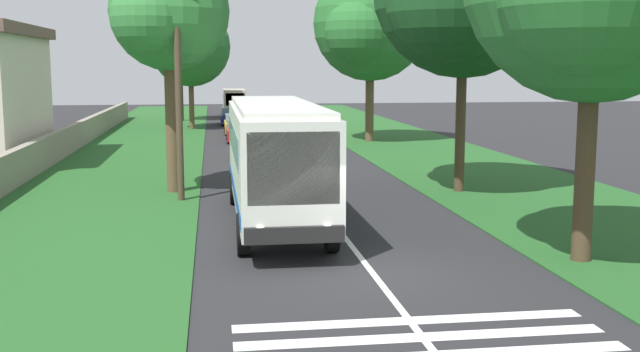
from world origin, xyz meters
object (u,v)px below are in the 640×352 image
trailing_car_2 (237,125)px  roadside_tree_left_2 (167,15)px  roadside_tree_right_2 (367,27)px  roadside_tree_left_0 (189,48)px  utility_pole (178,88)px  trailing_car_3 (232,117)px  trailing_minibus_0 (234,100)px  trailing_car_0 (251,146)px  roadside_tree_left_1 (177,27)px  trailing_car_1 (240,131)px  coach_bus (275,155)px

trailing_car_2 → roadside_tree_left_2: 25.85m
trailing_car_2 → roadside_tree_right_2: 12.29m
roadside_tree_left_0 → utility_pole: (-31.61, -0.49, -2.06)m
trailing_car_3 → utility_pole: 35.93m
roadside_tree_left_2 → roadside_tree_right_2: roadside_tree_right_2 is taller
trailing_minibus_0 → roadside_tree_left_0: size_ratio=0.65×
trailing_car_0 → roadside_tree_left_0: size_ratio=0.46×
trailing_car_3 → roadside_tree_left_2: roadside_tree_left_2 is taller
trailing_car_0 → roadside_tree_right_2: size_ratio=0.39×
trailing_minibus_0 → roadside_tree_left_2: 45.85m
trailing_minibus_0 → roadside_tree_right_2: bearing=-164.1°
roadside_tree_left_2 → trailing_car_3: bearing=-5.4°
roadside_tree_left_0 → roadside_tree_left_1: 9.08m
trailing_car_0 → roadside_tree_right_2: (8.00, -7.85, 6.62)m
roadside_tree_right_2 → trailing_car_1: bearing=83.3°
roadside_tree_left_0 → roadside_tree_right_2: size_ratio=0.84×
roadside_tree_right_2 → trailing_car_2: bearing=51.5°
trailing_car_2 → trailing_car_3: same height
roadside_tree_left_2 → roadside_tree_right_2: bearing=-31.8°
trailing_car_0 → trailing_car_2: bearing=1.0°
roadside_tree_left_0 → roadside_tree_right_2: 16.00m
trailing_car_3 → trailing_minibus_0: size_ratio=0.72×
trailing_car_1 → trailing_car_3: same height
coach_bus → utility_pole: (4.32, 3.04, 1.92)m
roadside_tree_left_0 → roadside_tree_left_1: roadside_tree_left_1 is taller
trailing_car_1 → roadside_tree_left_0: roadside_tree_left_0 is taller
trailing_car_1 → roadside_tree_right_2: bearing=-96.7°
trailing_minibus_0 → roadside_tree_left_0: 16.95m
trailing_car_1 → trailing_car_3: size_ratio=1.00×
trailing_minibus_0 → roadside_tree_right_2: (-26.94, -7.68, 5.74)m
trailing_car_2 → trailing_minibus_0: bearing=-1.2°
trailing_car_0 → roadside_tree_right_2: 13.02m
trailing_car_1 → roadside_tree_left_1: 20.84m
trailing_car_1 → roadside_tree_left_1: bearing=13.7°
trailing_car_0 → trailing_car_2: size_ratio=1.00×
trailing_car_0 → roadside_tree_left_2: (-10.46, 3.60, 6.05)m
trailing_car_3 → roadside_tree_left_0: size_ratio=0.46×
trailing_car_0 → trailing_car_3: (23.14, 0.41, 0.00)m
trailing_car_0 → utility_pole: 13.36m
trailing_car_0 → trailing_car_2: (14.45, 0.25, 0.00)m
coach_bus → roadside_tree_left_2: roadside_tree_left_2 is taller
trailing_minibus_0 → roadside_tree_left_1: size_ratio=0.55×
trailing_car_0 → trailing_car_2: 14.46m
trailing_minibus_0 → roadside_tree_left_1: roadside_tree_left_1 is taller
trailing_car_3 → trailing_car_1: bearing=-179.2°
trailing_car_0 → trailing_car_3: bearing=1.0°
roadside_tree_left_0 → roadside_tree_right_2: bearing=-133.9°
trailing_car_0 → trailing_minibus_0: bearing=-0.3°
utility_pole → trailing_car_2: bearing=-6.2°
trailing_car_2 → roadside_tree_left_0: (4.62, 3.39, 5.46)m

